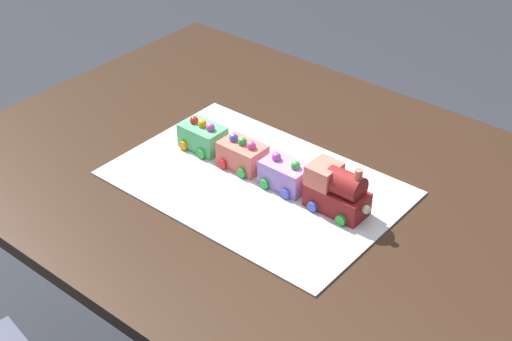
{
  "coord_description": "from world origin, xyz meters",
  "views": [
    {
      "loc": [
        -0.82,
        1.05,
        1.66
      ],
      "look_at": [
        0.01,
        0.05,
        0.77
      ],
      "focal_mm": 52.42,
      "sensor_mm": 36.0,
      "label": 1
    }
  ],
  "objects": [
    {
      "name": "dining_table",
      "position": [
        0.0,
        0.0,
        0.63
      ],
      "size": [
        1.4,
        1.0,
        0.74
      ],
      "color": "#382316",
      "rests_on": "ground"
    },
    {
      "name": "cake_locomotive",
      "position": [
        -0.17,
        0.02,
        0.79
      ],
      "size": [
        0.14,
        0.08,
        0.12
      ],
      "color": "maroon",
      "rests_on": "cake_board"
    },
    {
      "name": "cake_board",
      "position": [
        0.01,
        0.05,
        0.74
      ],
      "size": [
        0.6,
        0.4,
        0.0
      ],
      "primitive_type": "cube",
      "color": "silver",
      "rests_on": "dining_table"
    },
    {
      "name": "cake_car_caboose_lavender",
      "position": [
        -0.05,
        0.02,
        0.77
      ],
      "size": [
        0.1,
        0.08,
        0.07
      ],
      "color": "#AD84E0",
      "rests_on": "cake_board"
    },
    {
      "name": "cake_car_hopper_coral",
      "position": [
        0.07,
        0.02,
        0.77
      ],
      "size": [
        0.1,
        0.08,
        0.07
      ],
      "color": "#F27260",
      "rests_on": "cake_board"
    },
    {
      "name": "cake_car_gondola_mint_green",
      "position": [
        0.19,
        0.02,
        0.77
      ],
      "size": [
        0.1,
        0.08,
        0.07
      ],
      "color": "#59CC7A",
      "rests_on": "cake_board"
    }
  ]
}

